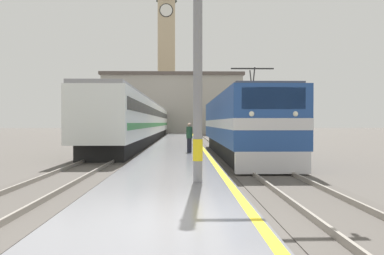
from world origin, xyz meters
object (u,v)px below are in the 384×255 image
(catenary_mast, at_px, (203,50))
(clock_tower, at_px, (167,56))
(locomotive_train, at_px, (239,125))
(passenger_train, at_px, (149,121))
(person_on_platform, at_px, (189,137))

(catenary_mast, relative_size, clock_tower, 0.25)
(clock_tower, bearing_deg, catenary_mast, -86.48)
(locomotive_train, distance_m, clock_tower, 52.98)
(clock_tower, bearing_deg, passenger_train, -91.58)
(person_on_platform, xyz_separation_m, clock_tower, (-3.62, 51.88, 13.78))
(locomotive_train, height_order, catenary_mast, catenary_mast)
(passenger_train, relative_size, person_on_platform, 32.63)
(locomotive_train, xyz_separation_m, person_on_platform, (-2.94, -0.97, -0.67))
(catenary_mast, xyz_separation_m, clock_tower, (-3.84, 62.46, 10.98))
(locomotive_train, xyz_separation_m, clock_tower, (-6.56, 50.91, 13.10))
(locomotive_train, distance_m, catenary_mast, 12.05)
(passenger_train, height_order, person_on_platform, passenger_train)
(catenary_mast, bearing_deg, person_on_platform, 91.17)
(passenger_train, height_order, catenary_mast, catenary_mast)
(person_on_platform, bearing_deg, passenger_train, 100.95)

